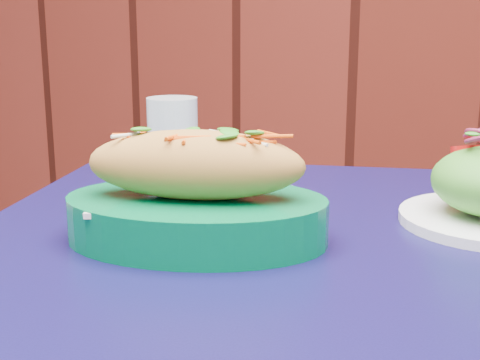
% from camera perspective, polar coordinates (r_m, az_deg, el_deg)
% --- Properties ---
extents(cafe_table, '(0.97, 0.97, 0.75)m').
position_cam_1_polar(cafe_table, '(0.75, 6.52, -11.93)').
color(cafe_table, black).
rests_on(cafe_table, ground).
extents(banh_mi_basket, '(0.32, 0.25, 0.13)m').
position_cam_1_polar(banh_mi_basket, '(0.72, -3.79, -1.43)').
color(banh_mi_basket, '#006135').
rests_on(banh_mi_basket, cafe_table).
extents(water_glass, '(0.07, 0.07, 0.12)m').
position_cam_1_polar(water_glass, '(1.00, -5.75, 3.54)').
color(water_glass, silver).
rests_on(water_glass, cafe_table).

